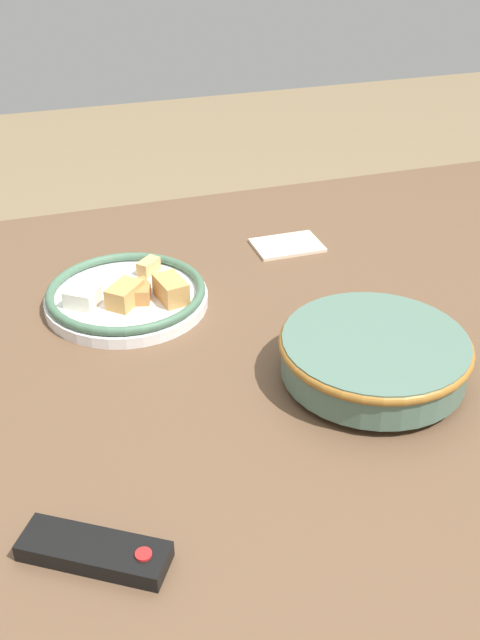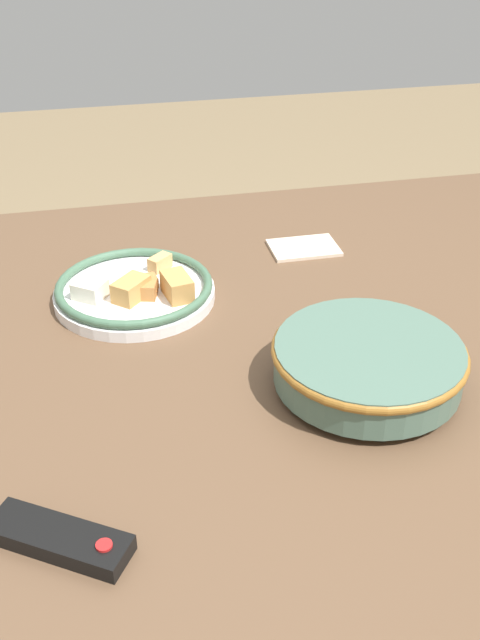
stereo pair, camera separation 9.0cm
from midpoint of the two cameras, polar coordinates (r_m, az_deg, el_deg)
name	(u,v)px [view 2 (the right image)]	position (r m, az deg, el deg)	size (l,w,h in m)	color
dining_table	(257,380)	(1.14, 3.59, -4.64)	(1.50, 1.09, 0.78)	brown
noodle_bowl	(368,363)	(1.00, 12.29, -3.27)	(0.26, 0.26, 0.07)	#4C6B5B
food_plate	(135,290)	(1.19, -5.84, 2.24)	(0.26, 0.26, 0.05)	white
tv_remote	(59,539)	(0.81, -10.41, -16.19)	(0.16, 0.12, 0.02)	black
folded_napkin	(304,248)	(1.36, 6.80, 5.45)	(0.12, 0.08, 0.01)	beige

